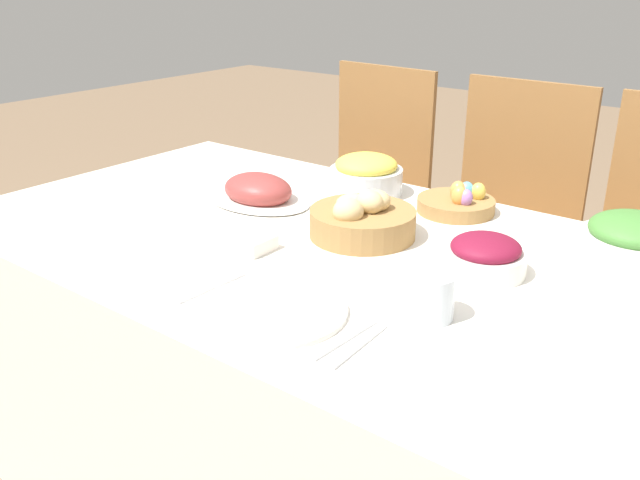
{
  "coord_description": "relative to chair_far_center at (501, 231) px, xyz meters",
  "views": [
    {
      "loc": [
        0.81,
        -1.12,
        1.32
      ],
      "look_at": [
        -0.0,
        -0.07,
        0.78
      ],
      "focal_mm": 38.0,
      "sensor_mm": 36.0,
      "label": 1
    }
  ],
  "objects": [
    {
      "name": "bread_basket",
      "position": [
        -0.03,
        -0.75,
        0.25
      ],
      "size": [
        0.24,
        0.24,
        0.11
      ],
      "color": "#9E7542",
      "rests_on": "dining_table"
    },
    {
      "name": "butter_dish",
      "position": [
        -0.2,
        -0.96,
        0.23
      ],
      "size": [
        0.13,
        0.08,
        0.03
      ],
      "color": "white",
      "rests_on": "dining_table"
    },
    {
      "name": "pineapple_bowl",
      "position": [
        -0.2,
        -0.48,
        0.26
      ],
      "size": [
        0.2,
        0.2,
        0.11
      ],
      "color": "silver",
      "rests_on": "dining_table"
    },
    {
      "name": "chair_far_left",
      "position": [
        -0.54,
        -0.0,
        0.0
      ],
      "size": [
        0.45,
        0.45,
        0.99
      ],
      "rotation": [
        0.0,
        0.0,
        -0.08
      ],
      "color": "olive",
      "rests_on": "ground"
    },
    {
      "name": "drinking_cup",
      "position": [
        0.28,
        -0.99,
        0.25
      ],
      "size": [
        0.08,
        0.08,
        0.08
      ],
      "color": "silver",
      "rests_on": "dining_table"
    },
    {
      "name": "chair_far_center",
      "position": [
        0.0,
        0.0,
        0.0
      ],
      "size": [
        0.43,
        0.43,
        0.99
      ],
      "rotation": [
        0.0,
        0.0,
        -0.02
      ],
      "color": "olive",
      "rests_on": "ground"
    },
    {
      "name": "ham_platter",
      "position": [
        -0.39,
        -0.71,
        0.24
      ],
      "size": [
        0.3,
        0.21,
        0.08
      ],
      "color": "white",
      "rests_on": "dining_table"
    },
    {
      "name": "dinner_plate",
      "position": [
        0.05,
        -1.15,
        0.22
      ],
      "size": [
        0.27,
        0.27,
        0.01
      ],
      "color": "white",
      "rests_on": "dining_table"
    },
    {
      "name": "egg_basket",
      "position": [
        0.07,
        -0.47,
        0.24
      ],
      "size": [
        0.19,
        0.19,
        0.08
      ],
      "color": "#9E7542",
      "rests_on": "dining_table"
    },
    {
      "name": "fork",
      "position": [
        -0.1,
        -1.15,
        0.21
      ],
      "size": [
        0.02,
        0.16,
        0.0
      ],
      "rotation": [
        0.0,
        0.0,
        -0.05
      ],
      "color": "silver",
      "rests_on": "dining_table"
    },
    {
      "name": "knife",
      "position": [
        0.21,
        -1.15,
        0.21
      ],
      "size": [
        0.02,
        0.16,
        0.0
      ],
      "rotation": [
        0.0,
        0.0,
        -0.05
      ],
      "color": "silver",
      "rests_on": "dining_table"
    },
    {
      "name": "green_salad_bowl",
      "position": [
        0.5,
        -0.54,
        0.26
      ],
      "size": [
        0.22,
        0.22,
        0.11
      ],
      "color": "white",
      "rests_on": "dining_table"
    },
    {
      "name": "dining_table",
      "position": [
        -0.03,
        -0.83,
        -0.16
      ],
      "size": [
        1.89,
        0.98,
        0.74
      ],
      "color": "white",
      "rests_on": "ground"
    },
    {
      "name": "spoon",
      "position": [
        0.24,
        -1.15,
        0.21
      ],
      "size": [
        0.02,
        0.16,
        0.0
      ],
      "rotation": [
        0.0,
        0.0,
        0.05
      ],
      "color": "silver",
      "rests_on": "dining_table"
    },
    {
      "name": "beet_salad_bowl",
      "position": [
        0.28,
        -0.76,
        0.25
      ],
      "size": [
        0.17,
        0.17,
        0.08
      ],
      "color": "white",
      "rests_on": "dining_table"
    }
  ]
}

